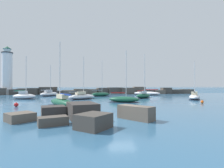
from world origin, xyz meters
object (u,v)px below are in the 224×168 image
at_px(sailboat_moored_3, 49,94).
at_px(sailboat_moored_4, 101,94).
at_px(lighthouse, 7,73).
at_px(sailboat_moored_6, 147,93).
at_px(sailboat_moored_9, 194,97).
at_px(mooring_buoy_far_side, 202,102).
at_px(sailboat_moored_5, 24,96).
at_px(sailboat_moored_0, 144,95).
at_px(sailboat_moored_8, 124,99).
at_px(mooring_buoy_orange_near, 16,105).
at_px(sailboat_moored_2, 82,96).
at_px(sailboat_moored_7, 61,102).

bearing_deg(sailboat_moored_3, sailboat_moored_4, -9.81).
relative_size(lighthouse, sailboat_moored_6, 1.95).
height_order(sailboat_moored_9, mooring_buoy_far_side, sailboat_moored_9).
height_order(lighthouse, sailboat_moored_5, lighthouse).
bearing_deg(sailboat_moored_0, mooring_buoy_far_side, -65.16).
bearing_deg(sailboat_moored_8, sailboat_moored_4, 99.43).
xyz_separation_m(sailboat_moored_6, mooring_buoy_orange_near, (-28.81, -26.54, -0.28)).
height_order(sailboat_moored_0, mooring_buoy_far_side, sailboat_moored_0).
xyz_separation_m(sailboat_moored_3, mooring_buoy_orange_near, (0.89, -25.31, -0.39)).
xyz_separation_m(sailboat_moored_4, sailboat_moored_9, (19.52, -14.43, 0.04)).
xyz_separation_m(sailboat_moored_4, sailboat_moored_8, (3.03, -18.23, -0.02)).
height_order(lighthouse, sailboat_moored_4, lighthouse).
distance_m(sailboat_moored_0, sailboat_moored_2, 14.92).
relative_size(sailboat_moored_4, sailboat_moored_9, 1.19).
bearing_deg(sailboat_moored_0, lighthouse, 152.11).
relative_size(sailboat_moored_3, mooring_buoy_orange_near, 11.25).
relative_size(sailboat_moored_6, mooring_buoy_orange_near, 10.32).
relative_size(sailboat_moored_8, mooring_buoy_far_side, 13.16).
bearing_deg(sailboat_moored_3, lighthouse, 147.15).
xyz_separation_m(sailboat_moored_5, mooring_buoy_orange_near, (4.03, -14.76, -0.42)).
relative_size(sailboat_moored_6, mooring_buoy_far_side, 11.50).
bearing_deg(sailboat_moored_6, mooring_buoy_far_side, -87.54).
height_order(lighthouse, sailboat_moored_6, lighthouse).
height_order(sailboat_moored_6, sailboat_moored_8, sailboat_moored_8).
bearing_deg(sailboat_moored_3, sailboat_moored_2, -52.42).
bearing_deg(mooring_buoy_far_side, sailboat_moored_6, 92.46).
xyz_separation_m(mooring_buoy_orange_near, mooring_buoy_far_side, (29.91, 0.78, -0.04)).
distance_m(sailboat_moored_5, mooring_buoy_far_side, 36.71).
distance_m(sailboat_moored_0, sailboat_moored_8, 11.78).
distance_m(sailboat_moored_2, sailboat_moored_4, 11.31).
distance_m(sailboat_moored_0, sailboat_moored_4, 13.12).
height_order(sailboat_moored_4, mooring_buoy_orange_near, sailboat_moored_4).
bearing_deg(lighthouse, mooring_buoy_orange_near, -64.82).
distance_m(sailboat_moored_3, mooring_buoy_orange_near, 25.33).
xyz_separation_m(sailboat_moored_3, sailboat_moored_9, (34.27, -16.98, -0.04)).
xyz_separation_m(sailboat_moored_0, mooring_buoy_far_side, (6.18, -13.34, -0.43)).
relative_size(sailboat_moored_2, sailboat_moored_4, 0.95).
bearing_deg(sailboat_moored_9, mooring_buoy_far_side, -114.63).
bearing_deg(sailboat_moored_6, sailboat_moored_5, -160.26).
xyz_separation_m(sailboat_moored_0, sailboat_moored_6, (5.07, 12.42, -0.11)).
bearing_deg(sailboat_moored_6, sailboat_moored_4, -165.81).
height_order(sailboat_moored_5, sailboat_moored_8, sailboat_moored_5).
height_order(lighthouse, mooring_buoy_orange_near, lighthouse).
xyz_separation_m(sailboat_moored_4, mooring_buoy_orange_near, (-13.86, -22.76, -0.30)).
distance_m(sailboat_moored_7, sailboat_moored_8, 11.63).
relative_size(mooring_buoy_orange_near, mooring_buoy_far_side, 1.11).
height_order(sailboat_moored_0, sailboat_moored_8, sailboat_moored_0).
height_order(sailboat_moored_3, sailboat_moored_7, sailboat_moored_7).
distance_m(lighthouse, sailboat_moored_6, 46.84).
bearing_deg(sailboat_moored_5, mooring_buoy_orange_near, -74.72).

